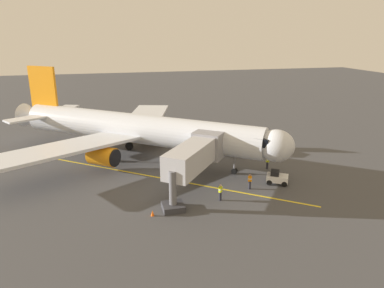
% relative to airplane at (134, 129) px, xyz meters
% --- Properties ---
extents(ground_plane, '(220.00, 220.00, 0.00)m').
position_rel_airplane_xyz_m(ground_plane, '(-1.45, 0.50, -4.00)').
color(ground_plane, '#424244').
extents(apron_lead_in_line, '(31.55, 24.96, 0.01)m').
position_rel_airplane_xyz_m(apron_lead_in_line, '(-0.22, 6.17, -4.00)').
color(apron_lead_in_line, yellow).
rests_on(apron_lead_in_line, ground).
extents(airplane, '(34.22, 31.84, 11.50)m').
position_rel_airplane_xyz_m(airplane, '(0.00, 0.00, 0.00)').
color(airplane, silver).
rests_on(airplane, ground).
extents(jet_bridge, '(8.72, 10.16, 5.40)m').
position_rel_airplane_xyz_m(jet_bridge, '(-5.53, 11.20, -0.24)').
color(jet_bridge, '#B7B7BC').
rests_on(jet_bridge, ground).
extents(ground_crew_marshaller, '(0.47, 0.43, 1.71)m').
position_rel_airplane_xyz_m(ground_crew_marshaller, '(-10.89, 12.99, -3.12)').
color(ground_crew_marshaller, '#23232D').
rests_on(ground_crew_marshaller, ground).
extents(ground_crew_wing_walker, '(0.47, 0.45, 1.71)m').
position_rel_airplane_xyz_m(ground_crew_wing_walker, '(-6.99, 14.80, -3.12)').
color(ground_crew_wing_walker, '#23232D').
rests_on(ground_crew_wing_walker, ground).
extents(ground_crew_loader, '(0.46, 0.36, 1.71)m').
position_rel_airplane_xyz_m(ground_crew_loader, '(-15.32, 7.94, -3.12)').
color(ground_crew_loader, '#23232D').
rests_on(ground_crew_loader, ground).
extents(box_truck_near_nose, '(4.02, 4.95, 2.62)m').
position_rel_airplane_xyz_m(box_truck_near_nose, '(-12.79, 0.70, -2.62)').
color(box_truck_near_nose, '#2D3899').
rests_on(box_truck_near_nose, ground).
extents(tug_portside, '(2.74, 2.45, 1.50)m').
position_rel_airplane_xyz_m(tug_portside, '(-14.38, 12.37, -3.30)').
color(tug_portside, white).
rests_on(tug_portside, ground).
extents(safety_cone_nose_left, '(0.32, 0.32, 0.55)m').
position_rel_airplane_xyz_m(safety_cone_nose_left, '(0.01, 16.33, -3.73)').
color(safety_cone_nose_left, '#F2590F').
rests_on(safety_cone_nose_left, ground).
extents(safety_cone_nose_right, '(0.32, 0.32, 0.55)m').
position_rel_airplane_xyz_m(safety_cone_nose_right, '(-21.85, -3.78, -3.73)').
color(safety_cone_nose_right, '#F2590F').
rests_on(safety_cone_nose_right, ground).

